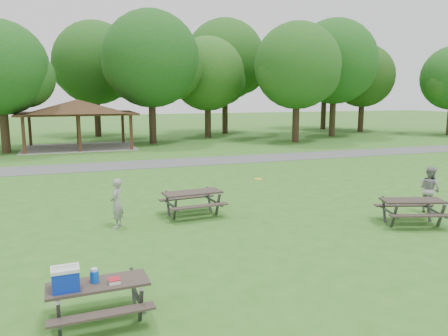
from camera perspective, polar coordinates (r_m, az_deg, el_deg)
ground at (r=13.45m, az=1.67°, el=-8.42°), size 160.00×160.00×0.00m
asphalt_path at (r=26.65m, az=-9.22°, el=0.55°), size 120.00×3.20×0.02m
pavilion at (r=35.94m, az=-18.61°, el=7.39°), size 8.60×7.01×3.76m
tree_row_d at (r=34.75m, az=-27.09°, el=11.26°), size 6.93×6.60×9.27m
tree_row_e at (r=37.64m, az=-9.38°, el=13.50°), size 8.40×8.00×11.02m
tree_row_f at (r=42.43m, az=-2.05°, el=11.90°), size 7.35×7.00×9.55m
tree_row_g at (r=38.82m, az=9.64°, el=12.71°), size 7.77×7.40×10.25m
tree_row_h at (r=44.96m, az=14.34°, el=13.00°), size 8.61×8.20×11.37m
tree_row_i at (r=51.21m, az=17.76°, el=11.15°), size 7.14×6.80×9.52m
tree_deep_b at (r=45.11m, az=-16.37°, el=12.72°), size 8.40×8.00×11.13m
tree_deep_c at (r=46.79m, az=0.25°, el=13.67°), size 8.82×8.40×11.90m
tree_deep_d at (r=53.84m, az=13.14°, el=12.45°), size 8.40×8.00×11.27m
picnic_table_near at (r=8.54m, az=-17.33°, el=-14.64°), size 1.87×1.53×1.26m
picnic_table_middle at (r=15.14m, az=-4.12°, el=-3.85°), size 2.12×1.75×0.87m
picnic_table_far at (r=15.34m, az=23.38°, el=-4.54°), size 2.33×2.08×0.84m
frisbee_in_flight at (r=14.40m, az=4.50°, el=-1.46°), size 0.34×0.34×0.02m
frisbee_thrower at (r=14.17m, az=-13.84°, el=-4.48°), size 0.56×0.67×1.56m
frisbee_catcher at (r=17.12m, az=25.27°, el=-2.54°), size 0.68×0.85×1.66m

